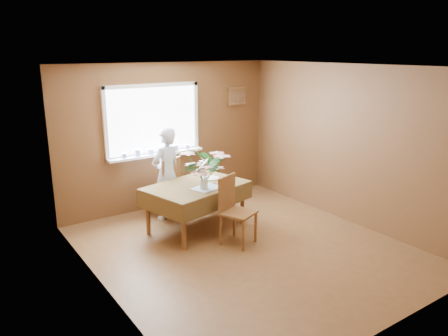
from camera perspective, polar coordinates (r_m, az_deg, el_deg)
floor at (r=6.25m, az=2.91°, el=-10.44°), size 4.50×4.50×0.00m
ceiling at (r=5.64m, az=3.25°, el=13.12°), size 4.50×4.50×0.00m
wall_back at (r=7.68m, az=-7.22°, el=4.20°), size 4.00×0.00×4.00m
wall_front at (r=4.34m, az=21.53°, el=-5.50°), size 4.00×0.00×4.00m
wall_left at (r=4.91m, az=-15.82°, el=-2.63°), size 0.00×4.50×4.50m
wall_right at (r=7.18m, az=15.85°, el=2.97°), size 0.00×4.50×4.50m
window_assembly at (r=7.48m, az=-9.10°, el=4.62°), size 1.72×0.20×1.22m
spoon_rack at (r=8.32m, az=1.76°, el=9.34°), size 0.44×0.05×0.33m
dining_table at (r=6.67m, az=-3.65°, el=-2.91°), size 1.67×1.32×0.72m
chair_far at (r=7.30m, az=-7.47°, el=-2.14°), size 0.56×0.56×1.00m
chair_near at (r=6.23m, az=1.24°, el=-5.15°), size 0.55×0.55×0.99m
seated_woman at (r=7.12m, az=-7.49°, el=-0.75°), size 0.63×0.48×1.52m
flower_bouquet at (r=6.34m, az=-2.67°, el=0.20°), size 0.62×0.62×0.53m
side_plate at (r=6.95m, az=-1.74°, el=-1.33°), size 0.31×0.31×0.01m
table_knife at (r=6.60m, az=-0.80°, el=-2.21°), size 0.06×0.21×0.00m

